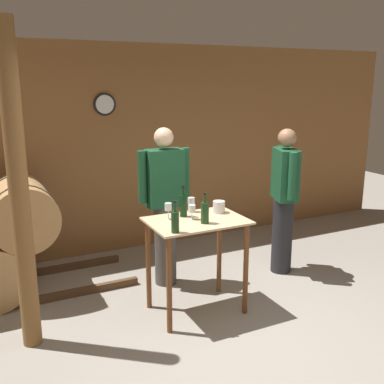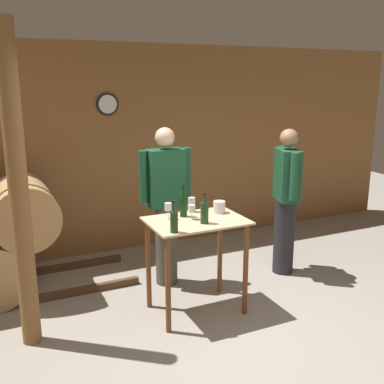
{
  "view_description": "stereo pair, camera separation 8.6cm",
  "coord_description": "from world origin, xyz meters",
  "px_view_note": "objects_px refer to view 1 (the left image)",
  "views": [
    {
      "loc": [
        -1.93,
        -2.87,
        2.22
      ],
      "look_at": [
        -0.09,
        0.87,
        1.19
      ],
      "focal_mm": 42.0,
      "sensor_mm": 36.0,
      "label": 1
    },
    {
      "loc": [
        -1.85,
        -2.91,
        2.22
      ],
      "look_at": [
        -0.09,
        0.87,
        1.19
      ],
      "focal_mm": 42.0,
      "sensor_mm": 36.0,
      "label": 2
    }
  ],
  "objects_px": {
    "wine_glass_near_left": "(168,207)",
    "person_host": "(165,203)",
    "person_visitor_with_scarf": "(284,198)",
    "wine_bottle_center": "(205,212)",
    "wine_bottle_left": "(183,205)",
    "wine_bottle_far_left": "(175,221)",
    "ice_bucket": "(219,207)",
    "wooden_post": "(19,193)",
    "wine_glass_near_right": "(191,201)",
    "wine_glass_near_center": "(192,209)"
  },
  "relations": [
    {
      "from": "person_host",
      "to": "wine_bottle_far_left",
      "type": "bearing_deg",
      "value": -107.5
    },
    {
      "from": "wooden_post",
      "to": "wine_glass_near_left",
      "type": "height_order",
      "value": "wooden_post"
    },
    {
      "from": "wooden_post",
      "to": "wine_bottle_far_left",
      "type": "distance_m",
      "value": 1.3
    },
    {
      "from": "wine_bottle_center",
      "to": "person_host",
      "type": "xyz_separation_m",
      "value": [
        -0.05,
        0.84,
        -0.12
      ]
    },
    {
      "from": "wine_glass_near_left",
      "to": "wooden_post",
      "type": "bearing_deg",
      "value": -178.95
    },
    {
      "from": "wine_glass_near_left",
      "to": "person_host",
      "type": "height_order",
      "value": "person_host"
    },
    {
      "from": "wine_glass_near_left",
      "to": "wine_glass_near_center",
      "type": "height_order",
      "value": "wine_glass_near_left"
    },
    {
      "from": "wine_bottle_left",
      "to": "wine_bottle_center",
      "type": "bearing_deg",
      "value": -72.65
    },
    {
      "from": "ice_bucket",
      "to": "wine_glass_near_left",
      "type": "bearing_deg",
      "value": 178.49
    },
    {
      "from": "wine_glass_near_right",
      "to": "ice_bucket",
      "type": "distance_m",
      "value": 0.28
    },
    {
      "from": "wine_glass_near_center",
      "to": "wine_glass_near_left",
      "type": "bearing_deg",
      "value": 154.68
    },
    {
      "from": "wine_bottle_far_left",
      "to": "ice_bucket",
      "type": "height_order",
      "value": "wine_bottle_far_left"
    },
    {
      "from": "wine_glass_near_left",
      "to": "wine_bottle_center",
      "type": "bearing_deg",
      "value": -45.35
    },
    {
      "from": "wine_bottle_far_left",
      "to": "wine_bottle_left",
      "type": "bearing_deg",
      "value": 56.56
    },
    {
      "from": "wine_glass_near_left",
      "to": "ice_bucket",
      "type": "xyz_separation_m",
      "value": [
        0.54,
        -0.01,
        -0.06
      ]
    },
    {
      "from": "wine_bottle_left",
      "to": "person_host",
      "type": "bearing_deg",
      "value": 86.16
    },
    {
      "from": "person_host",
      "to": "person_visitor_with_scarf",
      "type": "height_order",
      "value": "person_host"
    },
    {
      "from": "wine_glass_near_right",
      "to": "person_visitor_with_scarf",
      "type": "distance_m",
      "value": 1.28
    },
    {
      "from": "person_visitor_with_scarf",
      "to": "wine_bottle_center",
      "type": "bearing_deg",
      "value": -157.92
    },
    {
      "from": "person_visitor_with_scarf",
      "to": "ice_bucket",
      "type": "bearing_deg",
      "value": -164.31
    },
    {
      "from": "wine_glass_near_center",
      "to": "person_host",
      "type": "distance_m",
      "value": 0.69
    },
    {
      "from": "wine_bottle_left",
      "to": "wine_glass_near_left",
      "type": "bearing_deg",
      "value": -172.67
    },
    {
      "from": "wine_glass_near_left",
      "to": "ice_bucket",
      "type": "height_order",
      "value": "wine_glass_near_left"
    },
    {
      "from": "wine_bottle_left",
      "to": "person_host",
      "type": "relative_size",
      "value": 0.17
    },
    {
      "from": "wine_glass_near_right",
      "to": "person_visitor_with_scarf",
      "type": "height_order",
      "value": "person_visitor_with_scarf"
    },
    {
      "from": "person_host",
      "to": "person_visitor_with_scarf",
      "type": "relative_size",
      "value": 1.03
    },
    {
      "from": "wooden_post",
      "to": "person_visitor_with_scarf",
      "type": "bearing_deg",
      "value": 5.93
    },
    {
      "from": "wooden_post",
      "to": "wine_bottle_left",
      "type": "xyz_separation_m",
      "value": [
        1.48,
        0.05,
        -0.29
      ]
    },
    {
      "from": "person_host",
      "to": "wine_glass_near_left",
      "type": "bearing_deg",
      "value": -109.49
    },
    {
      "from": "ice_bucket",
      "to": "person_visitor_with_scarf",
      "type": "bearing_deg",
      "value": 15.69
    },
    {
      "from": "wine_bottle_left",
      "to": "wine_bottle_far_left",
      "type": "bearing_deg",
      "value": -123.44
    },
    {
      "from": "wooden_post",
      "to": "wine_glass_near_left",
      "type": "distance_m",
      "value": 1.34
    },
    {
      "from": "wine_glass_near_left",
      "to": "person_visitor_with_scarf",
      "type": "xyz_separation_m",
      "value": [
        1.58,
        0.28,
        -0.16
      ]
    },
    {
      "from": "wine_bottle_far_left",
      "to": "person_host",
      "type": "xyz_separation_m",
      "value": [
        0.3,
        0.96,
        -0.12
      ]
    },
    {
      "from": "wooden_post",
      "to": "wine_bottle_left",
      "type": "bearing_deg",
      "value": 1.77
    },
    {
      "from": "wine_bottle_left",
      "to": "person_host",
      "type": "distance_m",
      "value": 0.58
    },
    {
      "from": "wooden_post",
      "to": "wine_bottle_center",
      "type": "height_order",
      "value": "wooden_post"
    },
    {
      "from": "wine_bottle_left",
      "to": "ice_bucket",
      "type": "height_order",
      "value": "wine_bottle_left"
    },
    {
      "from": "wooden_post",
      "to": "ice_bucket",
      "type": "bearing_deg",
      "value": 0.3
    },
    {
      "from": "wine_bottle_left",
      "to": "wine_glass_near_right",
      "type": "xyz_separation_m",
      "value": [
        0.14,
        0.11,
        -0.01
      ]
    },
    {
      "from": "wine_bottle_left",
      "to": "wine_glass_near_right",
      "type": "bearing_deg",
      "value": 38.58
    },
    {
      "from": "wine_bottle_far_left",
      "to": "wine_glass_near_right",
      "type": "xyz_separation_m",
      "value": [
        0.41,
        0.52,
        0.0
      ]
    },
    {
      "from": "wine_glass_near_left",
      "to": "person_visitor_with_scarf",
      "type": "bearing_deg",
      "value": 9.92
    },
    {
      "from": "wine_bottle_far_left",
      "to": "person_host",
      "type": "relative_size",
      "value": 0.16
    },
    {
      "from": "wine_glass_near_center",
      "to": "person_visitor_with_scarf",
      "type": "distance_m",
      "value": 1.43
    },
    {
      "from": "wooden_post",
      "to": "wine_glass_near_center",
      "type": "bearing_deg",
      "value": -2.71
    },
    {
      "from": "wine_glass_near_center",
      "to": "ice_bucket",
      "type": "height_order",
      "value": "wine_glass_near_center"
    },
    {
      "from": "wine_glass_near_center",
      "to": "wine_bottle_left",
      "type": "bearing_deg",
      "value": 105.86
    },
    {
      "from": "wine_bottle_center",
      "to": "wine_glass_near_right",
      "type": "bearing_deg",
      "value": 82.45
    },
    {
      "from": "wooden_post",
      "to": "wine_glass_near_center",
      "type": "distance_m",
      "value": 1.54
    }
  ]
}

